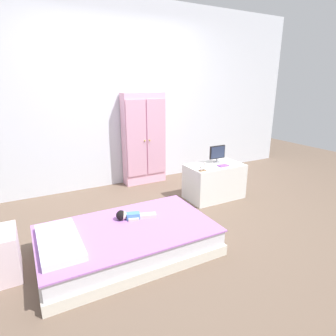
{
  "coord_description": "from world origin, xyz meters",
  "views": [
    {
      "loc": [
        -1.42,
        -2.53,
        1.53
      ],
      "look_at": [
        0.1,
        0.3,
        0.56
      ],
      "focal_mm": 30.05,
      "sensor_mm": 36.0,
      "label": 1
    }
  ],
  "objects_px": {
    "bed": "(128,240)",
    "doll": "(129,215)",
    "book_purple": "(223,166)",
    "tv_stand": "(214,181)",
    "rocking_horse_toy": "(203,167)",
    "wardrobe": "(144,139)",
    "tv_monitor": "(217,153)"
  },
  "relations": [
    {
      "from": "wardrobe",
      "to": "tv_stand",
      "type": "distance_m",
      "value": 1.28
    },
    {
      "from": "bed",
      "to": "doll",
      "type": "height_order",
      "value": "doll"
    },
    {
      "from": "tv_monitor",
      "to": "book_purple",
      "type": "height_order",
      "value": "tv_monitor"
    },
    {
      "from": "book_purple",
      "to": "rocking_horse_toy",
      "type": "bearing_deg",
      "value": -172.31
    },
    {
      "from": "wardrobe",
      "to": "book_purple",
      "type": "bearing_deg",
      "value": -60.72
    },
    {
      "from": "wardrobe",
      "to": "doll",
      "type": "bearing_deg",
      "value": -118.53
    },
    {
      "from": "tv_monitor",
      "to": "book_purple",
      "type": "xyz_separation_m",
      "value": [
        -0.03,
        -0.18,
        -0.13
      ]
    },
    {
      "from": "wardrobe",
      "to": "book_purple",
      "type": "relative_size",
      "value": 10.17
    },
    {
      "from": "rocking_horse_toy",
      "to": "tv_stand",
      "type": "bearing_deg",
      "value": 26.43
    },
    {
      "from": "book_purple",
      "to": "doll",
      "type": "bearing_deg",
      "value": -163.88
    },
    {
      "from": "tv_monitor",
      "to": "rocking_horse_toy",
      "type": "relative_size",
      "value": 2.17
    },
    {
      "from": "doll",
      "to": "book_purple",
      "type": "height_order",
      "value": "book_purple"
    },
    {
      "from": "rocking_horse_toy",
      "to": "wardrobe",
      "type": "bearing_deg",
      "value": 103.38
    },
    {
      "from": "tv_stand",
      "to": "rocking_horse_toy",
      "type": "xyz_separation_m",
      "value": [
        -0.3,
        -0.15,
        0.29
      ]
    },
    {
      "from": "bed",
      "to": "wardrobe",
      "type": "height_order",
      "value": "wardrobe"
    },
    {
      "from": "doll",
      "to": "tv_monitor",
      "type": "distance_m",
      "value": 1.68
    },
    {
      "from": "rocking_horse_toy",
      "to": "book_purple",
      "type": "relative_size",
      "value": 0.81
    },
    {
      "from": "wardrobe",
      "to": "tv_stand",
      "type": "bearing_deg",
      "value": -60.75
    },
    {
      "from": "wardrobe",
      "to": "rocking_horse_toy",
      "type": "distance_m",
      "value": 1.24
    },
    {
      "from": "doll",
      "to": "book_purple",
      "type": "bearing_deg",
      "value": 16.12
    },
    {
      "from": "tv_stand",
      "to": "tv_monitor",
      "type": "distance_m",
      "value": 0.39
    },
    {
      "from": "doll",
      "to": "wardrobe",
      "type": "relative_size",
      "value": 0.28
    },
    {
      "from": "doll",
      "to": "tv_stand",
      "type": "bearing_deg",
      "value": 20.34
    },
    {
      "from": "bed",
      "to": "wardrobe",
      "type": "relative_size",
      "value": 1.13
    },
    {
      "from": "wardrobe",
      "to": "rocking_horse_toy",
      "type": "xyz_separation_m",
      "value": [
        0.28,
        -1.19,
        -0.18
      ]
    },
    {
      "from": "bed",
      "to": "book_purple",
      "type": "bearing_deg",
      "value": 20.65
    },
    {
      "from": "bed",
      "to": "tv_monitor",
      "type": "bearing_deg",
      "value": 25.63
    },
    {
      "from": "doll",
      "to": "book_purple",
      "type": "xyz_separation_m",
      "value": [
        1.5,
        0.43,
        0.19
      ]
    },
    {
      "from": "bed",
      "to": "doll",
      "type": "bearing_deg",
      "value": 64.89
    },
    {
      "from": "tv_stand",
      "to": "rocking_horse_toy",
      "type": "bearing_deg",
      "value": -153.57
    },
    {
      "from": "bed",
      "to": "tv_stand",
      "type": "relative_size",
      "value": 2.06
    },
    {
      "from": "wardrobe",
      "to": "tv_monitor",
      "type": "distance_m",
      "value": 1.18
    }
  ]
}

